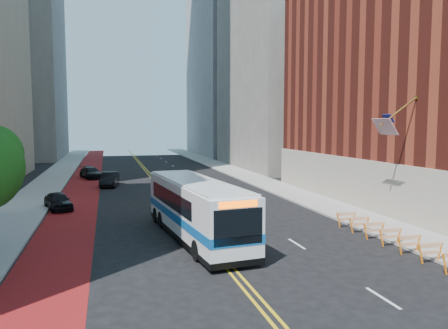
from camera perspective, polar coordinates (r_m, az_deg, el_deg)
ground at (r=18.45m, az=3.37°, el=-16.20°), size 160.00×160.00×0.00m
sidewalk_left at (r=47.22m, az=-22.89°, el=-3.27°), size 4.00×140.00×0.15m
sidewalk_right at (r=49.91m, az=5.57°, el=-2.44°), size 4.00×140.00×0.15m
bus_lane_paint at (r=46.84m, az=-18.15°, el=-3.27°), size 3.60×140.00×0.01m
center_line_inner at (r=47.07m, az=-8.46°, el=-3.03°), size 0.14×140.00×0.01m
center_line_outer at (r=47.11m, az=-8.03°, el=-3.01°), size 0.14×140.00×0.01m
lane_dashes at (r=55.65m, az=-4.32°, el=-1.70°), size 0.14×98.20×0.01m
midrise_right_near at (r=71.53m, az=9.03°, el=15.89°), size 18.00×26.00×40.00m
midrise_right_far at (r=100.93m, az=2.36°, el=17.14°), size 20.00×28.00×55.00m
construction_barriers at (r=25.53m, az=21.94°, el=-8.88°), size 1.42×10.91×1.00m
transit_bus at (r=25.97m, az=-3.76°, el=-5.70°), size 4.14×12.85×3.47m
car_a at (r=37.12m, az=-20.84°, el=-4.47°), size 2.82×4.36×1.38m
car_b at (r=49.16m, az=-14.72°, el=-1.89°), size 2.26×4.85×1.54m
car_c at (r=57.13m, az=-16.98°, el=-1.03°), size 3.34×5.21×1.40m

